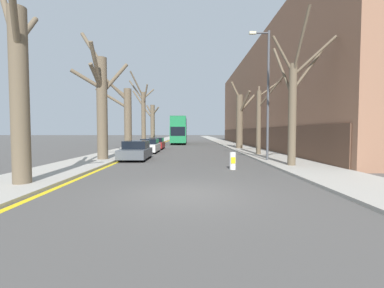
# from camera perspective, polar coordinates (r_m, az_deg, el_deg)

# --- Properties ---
(ground_plane) EXTENTS (300.00, 300.00, 0.00)m
(ground_plane) POSITION_cam_1_polar(r_m,az_deg,el_deg) (8.62, -1.43, -11.02)
(ground_plane) COLOR #4C4947
(sidewalk_left) EXTENTS (3.44, 120.00, 0.12)m
(sidewalk_left) POSITION_cam_1_polar(r_m,az_deg,el_deg) (58.79, -7.10, 0.77)
(sidewalk_left) COLOR #A39E93
(sidewalk_left) RESTS_ON ground
(sidewalk_right) EXTENTS (3.44, 120.00, 0.12)m
(sidewalk_right) POSITION_cam_1_polar(r_m,az_deg,el_deg) (58.76, 5.86, 0.78)
(sidewalk_right) COLOR #A39E93
(sidewalk_right) RESTS_ON ground
(building_facade_right) EXTENTS (10.08, 47.61, 13.23)m
(building_facade_right) POSITION_cam_1_polar(r_m,az_deg,el_deg) (38.86, 19.65, 9.30)
(building_facade_right) COLOR #93664C
(building_facade_right) RESTS_ON ground
(kerb_line_stripe) EXTENTS (0.24, 120.00, 0.01)m
(kerb_line_stripe) POSITION_cam_1_polar(r_m,az_deg,el_deg) (58.61, -5.25, 0.72)
(kerb_line_stripe) COLOR yellow
(kerb_line_stripe) RESTS_ON ground
(street_tree_left_0) EXTENTS (2.61, 4.51, 7.80)m
(street_tree_left_0) POSITION_cam_1_polar(r_m,az_deg,el_deg) (11.69, -34.03, 10.84)
(street_tree_left_0) COLOR brown
(street_tree_left_0) RESTS_ON ground
(street_tree_left_1) EXTENTS (3.53, 3.80, 9.26)m
(street_tree_left_1) POSITION_cam_1_polar(r_m,az_deg,el_deg) (19.29, -19.50, 8.81)
(street_tree_left_1) COLOR brown
(street_tree_left_1) RESTS_ON ground
(street_tree_left_2) EXTENTS (3.65, 1.43, 7.60)m
(street_tree_left_2) POSITION_cam_1_polar(r_m,az_deg,el_deg) (26.92, -14.51, 6.05)
(street_tree_left_2) COLOR brown
(street_tree_left_2) RESTS_ON ground
(street_tree_left_3) EXTENTS (3.41, 3.37, 10.04)m
(street_tree_left_3) POSITION_cam_1_polar(r_m,az_deg,el_deg) (35.91, -10.86, 6.59)
(street_tree_left_3) COLOR brown
(street_tree_left_3) RESTS_ON ground
(street_tree_left_4) EXTENTS (3.37, 2.08, 6.69)m
(street_tree_left_4) POSITION_cam_1_polar(r_m,az_deg,el_deg) (43.99, -8.80, 4.65)
(street_tree_left_4) COLOR brown
(street_tree_left_4) RESTS_ON ground
(street_tree_right_0) EXTENTS (3.51, 3.16, 8.47)m
(street_tree_right_0) POSITION_cam_1_polar(r_m,az_deg,el_deg) (15.94, 21.63, 8.58)
(street_tree_right_0) COLOR brown
(street_tree_right_0) RESTS_ON ground
(street_tree_right_1) EXTENTS (2.84, 3.64, 6.93)m
(street_tree_right_1) POSITION_cam_1_polar(r_m,az_deg,el_deg) (22.96, 14.91, 5.62)
(street_tree_right_1) COLOR brown
(street_tree_right_1) RESTS_ON ground
(street_tree_right_2) EXTENTS (3.35, 3.66, 7.98)m
(street_tree_right_2) POSITION_cam_1_polar(r_m,az_deg,el_deg) (30.85, 10.64, 5.50)
(street_tree_right_2) COLOR brown
(street_tree_right_2) RESTS_ON ground
(double_decker_bus) EXTENTS (2.50, 10.74, 4.49)m
(double_decker_bus) POSITION_cam_1_polar(r_m,az_deg,el_deg) (44.12, -2.85, 3.37)
(double_decker_bus) COLOR #1E7F47
(double_decker_bus) RESTS_ON ground
(parked_car_0) EXTENTS (1.88, 3.98, 1.38)m
(parked_car_0) POSITION_cam_1_polar(r_m,az_deg,el_deg) (19.25, -12.37, -1.48)
(parked_car_0) COLOR #4C5156
(parked_car_0) RESTS_ON ground
(parked_car_1) EXTENTS (1.71, 4.21, 1.36)m
(parked_car_1) POSITION_cam_1_polar(r_m,az_deg,el_deg) (25.51, -9.42, -0.45)
(parked_car_1) COLOR silver
(parked_car_1) RESTS_ON ground
(parked_car_2) EXTENTS (1.71, 3.99, 1.35)m
(parked_car_2) POSITION_cam_1_polar(r_m,az_deg,el_deg) (30.67, -7.91, 0.08)
(parked_car_2) COLOR maroon
(parked_car_2) RESTS_ON ground
(lamp_post) EXTENTS (1.40, 0.20, 8.79)m
(lamp_post) POSITION_cam_1_polar(r_m,az_deg,el_deg) (18.35, 16.30, 11.44)
(lamp_post) COLOR #4C4F54
(lamp_post) RESTS_ON ground
(traffic_bollard) EXTENTS (0.33, 0.34, 0.94)m
(traffic_bollard) POSITION_cam_1_polar(r_m,az_deg,el_deg) (14.12, 9.04, -3.72)
(traffic_bollard) COLOR white
(traffic_bollard) RESTS_ON ground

